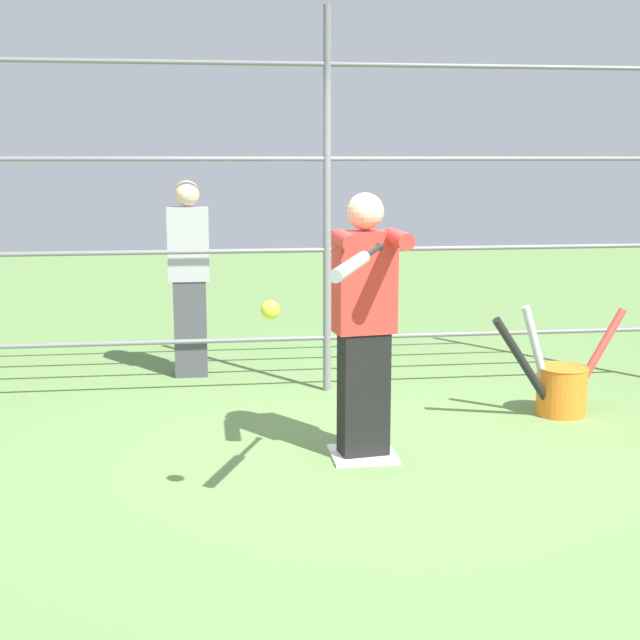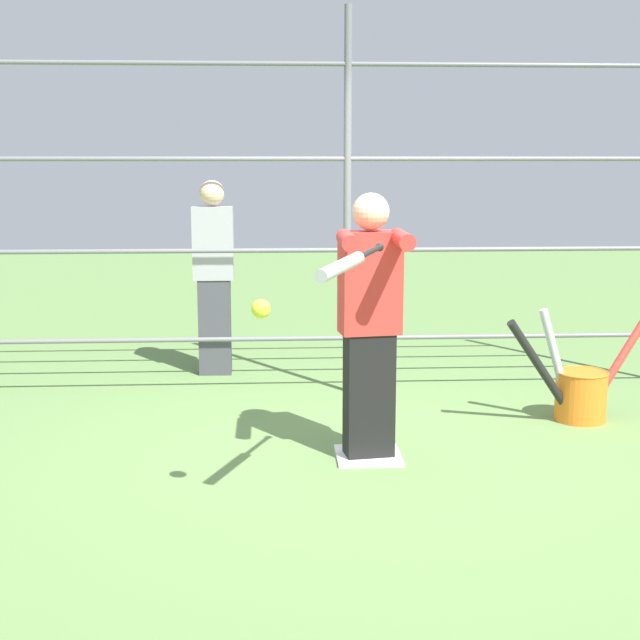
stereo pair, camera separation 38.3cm
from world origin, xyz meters
TOP-DOWN VIEW (x-y plane):
  - ground_plane at (0.00, 0.00)m, footprint 24.00×24.00m
  - home_plate at (0.00, 0.00)m, footprint 0.40×0.40m
  - fence_backstop at (0.00, -1.60)m, footprint 5.58×0.06m
  - batter at (0.00, 0.02)m, footprint 0.42×0.59m
  - baseball_bat_swinging at (0.23, 0.93)m, footprint 0.43×0.85m
  - softball_in_flight at (0.65, 0.95)m, footprint 0.10×0.10m
  - bat_bucket at (-1.58, -0.70)m, footprint 1.22×0.57m
  - bystander_behind_fence at (1.08, -2.23)m, footprint 0.34×0.21m

SIDE VIEW (x-z plane):
  - ground_plane at x=0.00m, z-range 0.00..0.00m
  - home_plate at x=0.00m, z-range 0.00..0.02m
  - bat_bucket at x=-1.58m, z-range -0.19..0.62m
  - bystander_behind_fence at x=1.08m, z-range 0.03..1.68m
  - batter at x=0.00m, z-range 0.07..1.70m
  - softball_in_flight at x=0.65m, z-range 1.06..1.16m
  - baseball_bat_swinging at x=0.23m, z-range 1.27..1.38m
  - fence_backstop at x=0.00m, z-range 0.00..2.96m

